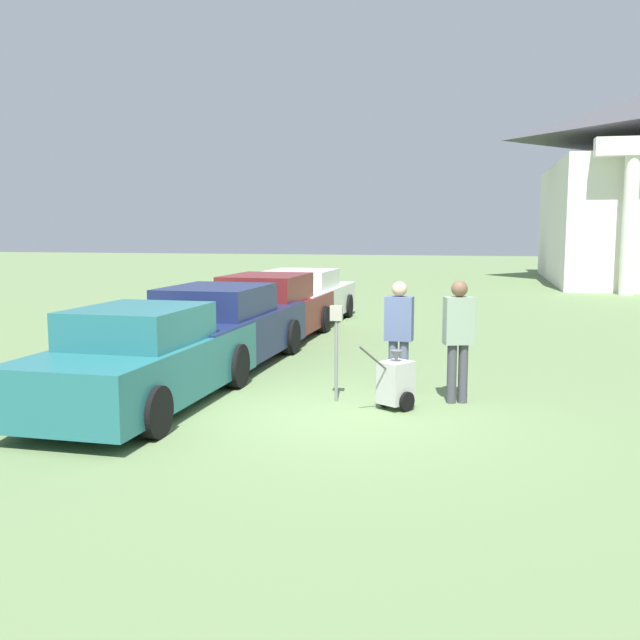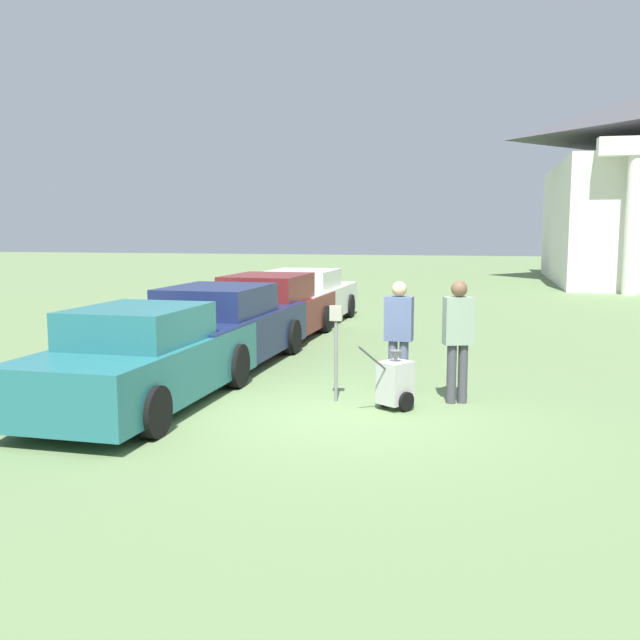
{
  "view_description": "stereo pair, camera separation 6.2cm",
  "coord_description": "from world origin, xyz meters",
  "views": [
    {
      "loc": [
        1.91,
        -9.31,
        2.55
      ],
      "look_at": [
        -0.54,
        1.69,
        1.1
      ],
      "focal_mm": 40.0,
      "sensor_mm": 36.0,
      "label": 1
    },
    {
      "loc": [
        1.97,
        -9.3,
        2.55
      ],
      "look_at": [
        -0.54,
        1.69,
        1.1
      ],
      "focal_mm": 40.0,
      "sensor_mm": 36.0,
      "label": 2
    }
  ],
  "objects": [
    {
      "name": "ground_plane",
      "position": [
        0.0,
        0.0,
        0.0
      ],
      "size": [
        120.0,
        120.0,
        0.0
      ],
      "primitive_type": "plane",
      "color": "#607A4C"
    },
    {
      "name": "person_supervisor",
      "position": [
        1.65,
        1.14,
        1.04
      ],
      "size": [
        0.47,
        0.35,
        1.8
      ],
      "rotation": [
        0.0,
        0.0,
        3.48
      ],
      "color": "#3F3F47",
      "rests_on": "ground_plane"
    },
    {
      "name": "parked_car_navy",
      "position": [
        -2.72,
        2.99,
        0.71
      ],
      "size": [
        2.08,
        5.19,
        1.52
      ],
      "rotation": [
        0.0,
        0.0,
        -0.02
      ],
      "color": "#19234C",
      "rests_on": "ground_plane"
    },
    {
      "name": "equipment_cart",
      "position": [
        0.8,
        0.59,
        0.39
      ],
      "size": [
        0.71,
        0.93,
        1.0
      ],
      "rotation": [
        0.0,
        0.0,
        -0.59
      ],
      "color": "#B2B2AD",
      "rests_on": "ground_plane"
    },
    {
      "name": "parked_car_teal",
      "position": [
        -2.72,
        -0.07,
        0.68
      ],
      "size": [
        1.97,
        4.66,
        1.46
      ],
      "rotation": [
        0.0,
        0.0,
        -0.02
      ],
      "color": "#23666B",
      "rests_on": "ground_plane"
    },
    {
      "name": "parking_meter",
      "position": [
        -0.11,
        0.84,
        0.99
      ],
      "size": [
        0.18,
        0.09,
        1.43
      ],
      "color": "slate",
      "rests_on": "ground_plane"
    },
    {
      "name": "parked_car_white",
      "position": [
        -2.72,
        9.23,
        0.68
      ],
      "size": [
        2.13,
        5.12,
        1.46
      ],
      "rotation": [
        0.0,
        0.0,
        -0.02
      ],
      "color": "silver",
      "rests_on": "ground_plane"
    },
    {
      "name": "parked_car_maroon",
      "position": [
        -2.72,
        6.1,
        0.7
      ],
      "size": [
        2.07,
        5.23,
        1.53
      ],
      "rotation": [
        0.0,
        0.0,
        -0.02
      ],
      "color": "maroon",
      "rests_on": "ground_plane"
    },
    {
      "name": "person_worker",
      "position": [
        0.75,
        1.44,
        1.0
      ],
      "size": [
        0.44,
        0.25,
        1.76
      ],
      "rotation": [
        0.0,
        0.0,
        3.06
      ],
      "color": "#515670",
      "rests_on": "ground_plane"
    }
  ]
}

